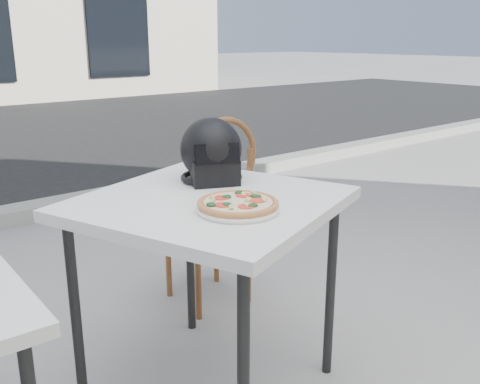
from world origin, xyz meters
TOP-DOWN VIEW (x-y plane):
  - curb at (0.00, 3.00)m, footprint 30.00×0.25m
  - cafe_table_main at (-0.08, 0.28)m, footprint 1.14×1.14m
  - plate at (-0.10, 0.08)m, footprint 0.34×0.34m
  - pizza at (-0.10, 0.08)m, footprint 0.38×0.38m
  - helmet at (0.07, 0.47)m, footprint 0.35×0.35m
  - cafe_chair_main at (0.38, 0.87)m, footprint 0.43×0.43m

SIDE VIEW (x-z plane):
  - curb at x=0.00m, z-range 0.00..0.12m
  - cafe_chair_main at x=0.38m, z-range 0.06..1.12m
  - cafe_table_main at x=-0.08m, z-range 0.35..1.19m
  - plate at x=-0.10m, z-range 0.85..0.86m
  - pizza at x=-0.10m, z-range 0.86..0.89m
  - helmet at x=0.07m, z-range 0.83..1.10m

